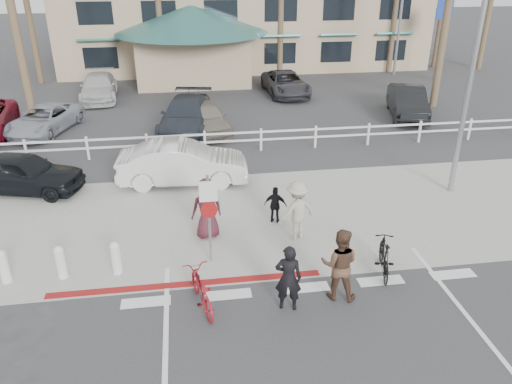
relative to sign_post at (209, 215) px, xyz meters
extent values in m
plane|color=#333335|center=(2.30, -2.20, -1.45)|extent=(140.00, 140.00, 0.00)
cube|color=#333335|center=(2.30, -4.20, -1.45)|extent=(12.00, 16.00, 0.01)
cube|color=gray|center=(2.30, 2.30, -1.44)|extent=(22.00, 7.00, 0.01)
cube|color=#333335|center=(2.30, 6.30, -1.45)|extent=(40.00, 5.00, 0.01)
cube|color=#333335|center=(2.30, 15.80, -1.45)|extent=(50.00, 16.00, 0.01)
cube|color=maroon|center=(-0.70, -1.00, -1.44)|extent=(7.00, 0.25, 0.02)
imported|color=maroon|center=(-0.35, -1.93, -0.98)|extent=(1.01, 1.88, 0.94)
imported|color=black|center=(1.68, -2.29, -0.59)|extent=(0.71, 0.55, 1.73)
imported|color=black|center=(4.49, -1.21, -0.95)|extent=(0.88, 1.73, 1.00)
imported|color=brown|center=(2.98, -2.04, -0.51)|extent=(1.10, 0.98, 1.89)
imported|color=#A7A28B|center=(2.60, 0.89, -0.53)|extent=(1.35, 1.04, 1.83)
imported|color=black|center=(2.16, 1.93, -0.84)|extent=(0.77, 0.51, 1.21)
imported|color=#461A24|center=(-0.01, 1.37, -0.52)|extent=(1.01, 0.76, 1.87)
imported|color=silver|center=(-0.65, 5.41, -0.67)|extent=(4.80, 1.93, 1.55)
imported|color=black|center=(-6.27, 5.49, -0.74)|extent=(4.49, 2.74, 1.43)
imported|color=#9397A3|center=(-7.06, 12.27, -0.82)|extent=(3.37, 4.93, 1.25)
imported|color=#252933|center=(-0.39, 11.43, -0.67)|extent=(3.13, 5.68, 1.56)
imported|color=gray|center=(0.49, 11.18, -0.74)|extent=(2.57, 4.42, 1.42)
imported|color=black|center=(10.98, 12.14, -0.68)|extent=(2.83, 4.95, 1.54)
imported|color=silver|center=(-5.32, 18.06, -0.75)|extent=(2.30, 4.97, 1.41)
imported|color=#323138|center=(5.65, 17.52, -0.78)|extent=(2.45, 4.95, 1.35)
camera|label=1|loc=(-0.47, -11.70, 6.24)|focal=35.00mm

